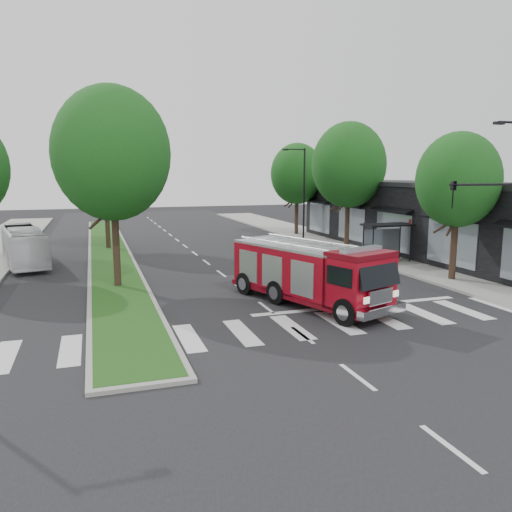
{
  "coord_description": "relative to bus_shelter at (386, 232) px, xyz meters",
  "views": [
    {
      "loc": [
        -7.08,
        -20.09,
        5.82
      ],
      "look_at": [
        0.55,
        3.1,
        1.8
      ],
      "focal_mm": 35.0,
      "sensor_mm": 36.0,
      "label": 1
    }
  ],
  "objects": [
    {
      "name": "tree_right_mid",
      "position": [
        0.3,
        5.85,
        4.45
      ],
      "size": [
        5.6,
        5.6,
        9.72
      ],
      "color": "black",
      "rests_on": "ground"
    },
    {
      "name": "ground",
      "position": [
        -11.2,
        -8.15,
        -2.04
      ],
      "size": [
        140.0,
        140.0,
        0.0
      ],
      "primitive_type": "plane",
      "color": "black",
      "rests_on": "ground"
    },
    {
      "name": "median",
      "position": [
        -17.2,
        9.85,
        -1.96
      ],
      "size": [
        3.0,
        50.0,
        0.15
      ],
      "color": "gray",
      "rests_on": "ground"
    },
    {
      "name": "tree_right_far",
      "position": [
        0.3,
        15.85,
        3.8
      ],
      "size": [
        5.0,
        5.0,
        8.73
      ],
      "color": "black",
      "rests_on": "ground"
    },
    {
      "name": "sidewalk_right",
      "position": [
        1.3,
        1.85,
        -1.96
      ],
      "size": [
        5.0,
        80.0,
        0.15
      ],
      "primitive_type": "cube",
      "color": "gray",
      "rests_on": "ground"
    },
    {
      "name": "fire_engine",
      "position": [
        -9.18,
        -8.13,
        -0.62
      ],
      "size": [
        5.23,
        8.86,
        2.95
      ],
      "rotation": [
        0.0,
        0.0,
        0.34
      ],
      "color": "#5C050E",
      "rests_on": "ground"
    },
    {
      "name": "city_bus",
      "position": [
        -22.6,
        6.78,
        -0.8
      ],
      "size": [
        3.85,
        9.11,
        2.47
      ],
      "primitive_type": "imported",
      "rotation": [
        0.0,
        0.0,
        0.21
      ],
      "color": "silver",
      "rests_on": "ground"
    },
    {
      "name": "tree_median_near",
      "position": [
        -17.2,
        -2.15,
        4.77
      ],
      "size": [
        5.8,
        5.8,
        10.16
      ],
      "color": "black",
      "rests_on": "ground"
    },
    {
      "name": "streetlight_right_far",
      "position": [
        -0.85,
        11.85,
        2.44
      ],
      "size": [
        2.11,
        0.2,
        8.0
      ],
      "color": "black",
      "rests_on": "ground"
    },
    {
      "name": "streetlight_right_near",
      "position": [
        -1.59,
        -11.65,
        2.63
      ],
      "size": [
        4.08,
        0.22,
        8.0
      ],
      "color": "black",
      "rests_on": "ground"
    },
    {
      "name": "tree_median_far",
      "position": [
        -17.2,
        11.85,
        4.45
      ],
      "size": [
        5.6,
        5.6,
        9.72
      ],
      "color": "black",
      "rests_on": "ground"
    },
    {
      "name": "bus_shelter",
      "position": [
        0.0,
        0.0,
        0.0
      ],
      "size": [
        3.2,
        1.6,
        2.61
      ],
      "color": "black",
      "rests_on": "ground"
    },
    {
      "name": "storefront_row",
      "position": [
        5.8,
        1.85,
        0.46
      ],
      "size": [
        8.0,
        30.0,
        5.0
      ],
      "primitive_type": "cube",
      "color": "black",
      "rests_on": "ground"
    },
    {
      "name": "tree_right_near",
      "position": [
        0.3,
        -6.15,
        3.47
      ],
      "size": [
        4.4,
        4.4,
        8.05
      ],
      "color": "black",
      "rests_on": "ground"
    }
  ]
}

